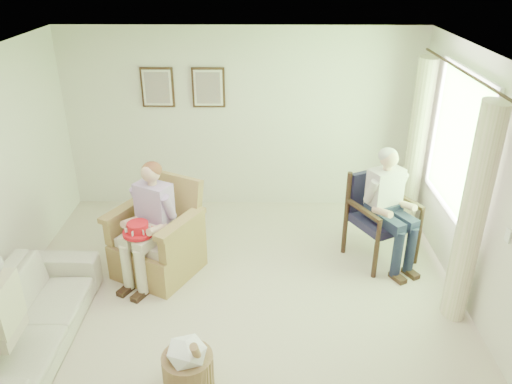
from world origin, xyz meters
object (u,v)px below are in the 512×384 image
wood_armchair (382,212)px  sofa (25,321)px  person_dark (387,200)px  person_wicker (152,216)px  hatbox (188,364)px  red_hat (138,230)px  wicker_armchair (158,244)px

wood_armchair → sofa: wood_armchair is taller
wood_armchair → person_dark: size_ratio=0.76×
wood_armchair → person_wicker: bearing=163.4°
person_wicker → person_dark: bearing=35.4°
sofa → hatbox: bearing=-106.7°
sofa → red_hat: size_ratio=6.15×
wicker_armchair → hatbox: 1.88m
wood_armchair → person_wicker: 2.75m
sofa → hatbox: size_ratio=3.18×
wood_armchair → red_hat: size_ratio=3.17×
person_dark → hatbox: 2.96m
sofa → hatbox: 1.68m
sofa → person_dark: 4.05m
person_dark → red_hat: (-2.81, -0.54, -0.11)m
wicker_armchair → red_hat: (-0.12, -0.32, 0.38)m
person_dark → red_hat: size_ratio=4.18×
wicker_armchair → sofa: bearing=-100.4°
wood_armchair → person_wicker: person_wicker is taller
wood_armchair → person_dark: person_dark is taller
person_wicker → red_hat: (-0.12, -0.17, -0.08)m
wicker_armchair → red_hat: bearing=-83.0°
person_wicker → hatbox: person_wicker is taller
person_wicker → person_dark: 2.71m
wicker_armchair → person_dark: person_dark is taller
wicker_armchair → sofa: 1.66m
wicker_armchair → hatbox: size_ratio=1.71×
sofa → person_wicker: size_ratio=1.51×
wicker_armchair → red_hat: 0.51m
person_wicker → person_dark: (2.69, 0.37, 0.03)m
red_hat → sofa: bearing=-132.4°
wicker_armchair → person_wicker: (-0.00, -0.15, 0.47)m
sofa → red_hat: (0.90, 0.98, 0.43)m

